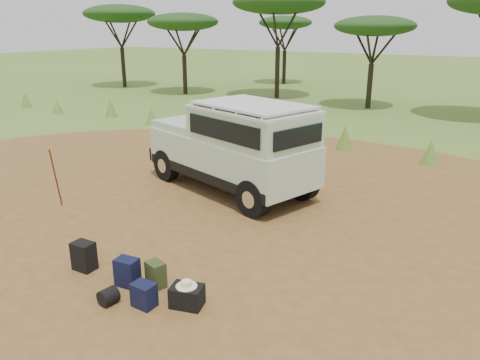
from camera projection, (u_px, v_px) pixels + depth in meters
The scene contains 13 objects.
ground at pixel (200, 240), 9.81m from camera, with size 140.00×140.00×0.00m, color #577E2C.
dirt_clearing at pixel (200, 239), 9.81m from camera, with size 23.00×23.00×0.01m, color olive.
grass_fringe at pixel (346, 140), 16.64m from camera, with size 36.60×1.60×0.90m.
acacia_treeline at pixel (438, 13), 23.93m from camera, with size 46.70×13.20×6.26m.
safari_vehicle at pixel (234, 148), 12.36m from camera, with size 5.36×3.36×2.45m.
walking_staff at pixel (56, 179), 11.20m from camera, with size 0.04×0.04×1.64m, color brown.
backpack_black at pixel (84, 256), 8.52m from camera, with size 0.40×0.29×0.54m, color black.
backpack_navy at pixel (127, 272), 8.00m from camera, with size 0.38×0.27×0.50m, color black.
backpack_olive at pixel (156, 275), 7.97m from camera, with size 0.33×0.24×0.46m, color #33421E.
duffel_navy at pixel (144, 295), 7.41m from camera, with size 0.36×0.27×0.41m, color black.
hard_case at pixel (187, 296), 7.42m from camera, with size 0.50×0.36×0.36m, color black.
stuff_sack at pixel (108, 296), 7.50m from camera, with size 0.27×0.27×0.27m, color black.
safari_hat at pixel (186, 284), 7.36m from camera, with size 0.34×0.34×0.10m.
Camera 1 is at (5.39, -7.15, 4.26)m, focal length 35.00 mm.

